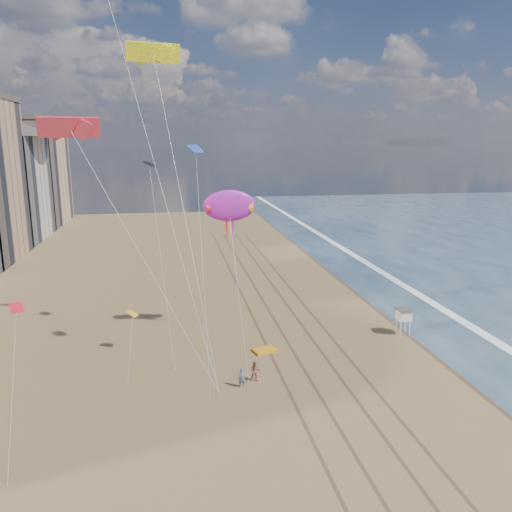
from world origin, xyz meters
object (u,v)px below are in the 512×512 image
(kite_flyer_a, at_px, (242,378))
(kite_flyer_b, at_px, (255,371))
(grounded_kite, at_px, (265,350))
(show_kite, at_px, (229,206))
(lifeguard_stand, at_px, (404,315))

(kite_flyer_a, distance_m, kite_flyer_b, 1.55)
(grounded_kite, height_order, show_kite, show_kite)
(lifeguard_stand, xyz_separation_m, kite_flyer_a, (-19.31, -9.15, -1.35))
(show_kite, height_order, kite_flyer_a, show_kite)
(lifeguard_stand, distance_m, grounded_kite, 16.22)
(lifeguard_stand, distance_m, show_kite, 22.53)
(kite_flyer_b, bearing_deg, grounded_kite, 78.61)
(lifeguard_stand, relative_size, show_kite, 0.16)
(kite_flyer_a, bearing_deg, grounded_kite, 58.18)
(lifeguard_stand, distance_m, kite_flyer_a, 21.42)
(show_kite, relative_size, kite_flyer_b, 9.42)
(kite_flyer_a, relative_size, kite_flyer_b, 0.91)
(grounded_kite, relative_size, show_kite, 0.13)
(show_kite, bearing_deg, kite_flyer_a, -92.58)
(show_kite, distance_m, kite_flyer_b, 17.81)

